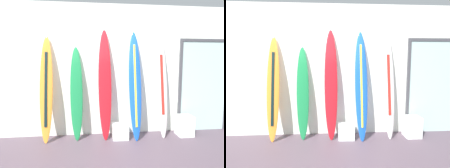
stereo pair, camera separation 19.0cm
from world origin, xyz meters
The scene contains 10 objects.
ground centered at (0.00, 0.00, -0.02)m, with size 8.00×8.00×0.04m, color #554551.
wall_back centered at (0.00, 1.30, 1.40)m, with size 7.20×0.20×2.80m, color white.
surfboard_sunset centered at (-1.09, 0.97, 1.04)m, with size 0.28×0.42×2.11m.
surfboard_emerald centered at (-0.51, 1.00, 0.93)m, with size 0.26×0.35×1.90m.
surfboard_crimson centered at (0.08, 0.98, 1.13)m, with size 0.27×0.40×2.25m.
surfboard_cobalt centered at (0.69, 0.92, 1.11)m, with size 0.26×0.51×2.22m.
surfboard_ivory centered at (1.28, 0.95, 1.10)m, with size 0.25×0.43×2.24m.
display_block_left centered at (1.80, 0.90, 0.22)m, with size 0.32×0.32×0.44m.
display_block_center centered at (0.39, 0.91, 0.15)m, with size 0.34×0.34×0.29m.
glass_door centered at (2.36, 1.18, 1.08)m, with size 1.20×0.06×2.10m.
Camera 1 is at (-0.24, -2.91, 1.59)m, focal length 30.69 mm.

